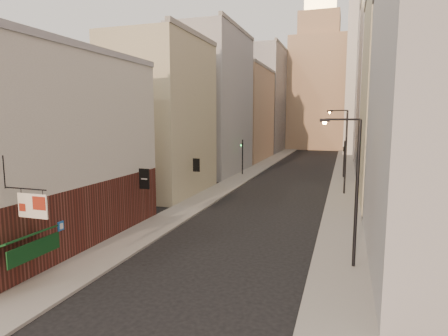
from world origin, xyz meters
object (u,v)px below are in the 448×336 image
clock_tower (318,80)px  white_tower (366,68)px  streetlamp_mid (344,147)px  traffic_light_right (344,149)px  streetlamp_near (353,185)px  traffic_light_left (243,150)px

clock_tower → white_tower: clock_tower is taller
streetlamp_mid → traffic_light_right: bearing=113.5°
streetlamp_mid → white_tower: bearing=109.2°
white_tower → streetlamp_mid: size_ratio=4.71×
clock_tower → streetlamp_near: size_ratio=5.63×
clock_tower → streetlamp_near: (7.99, -81.43, -13.08)m
clock_tower → traffic_light_right: 52.33m
white_tower → clock_tower: bearing=128.2°
streetlamp_mid → traffic_light_right: (0.03, 11.27, -1.19)m
clock_tower → traffic_light_right: (7.41, -49.93, -13.79)m
streetlamp_near → traffic_light_left: 32.93m
streetlamp_near → traffic_light_right: bearing=80.9°
traffic_light_right → streetlamp_mid: bearing=78.0°
streetlamp_near → streetlamp_mid: (-0.61, 20.22, 0.47)m
clock_tower → traffic_light_right: size_ratio=8.98×
white_tower → traffic_light_right: white_tower is taller
clock_tower → traffic_light_left: clock_tower is taller
streetlamp_near → clock_tower: bearing=85.4°
clock_tower → streetlamp_near: bearing=-84.4°
clock_tower → traffic_light_left: size_ratio=8.98×
white_tower → traffic_light_right: (-3.59, -35.93, -14.76)m
streetlamp_mid → streetlamp_near: bearing=-64.7°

